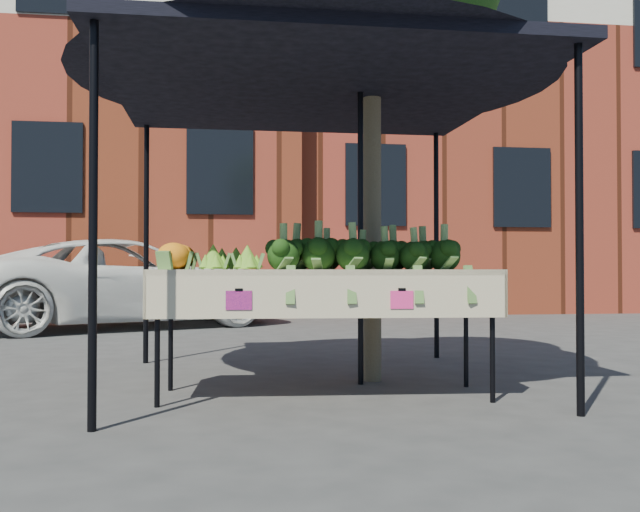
{
  "coord_description": "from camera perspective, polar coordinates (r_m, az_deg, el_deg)",
  "views": [
    {
      "loc": [
        -0.51,
        -4.94,
        0.9
      ],
      "look_at": [
        0.23,
        0.24,
        1.0
      ],
      "focal_mm": 39.67,
      "sensor_mm": 36.0,
      "label": 1
    }
  ],
  "objects": [
    {
      "name": "street_tree",
      "position": [
        5.87,
        4.23,
        10.62
      ],
      "size": [
        2.12,
        2.12,
        4.18
      ],
      "primitive_type": null,
      "color": "#1E4C14",
      "rests_on": "ground"
    },
    {
      "name": "building_right",
      "position": [
        19.28,
        15.12,
        8.94
      ],
      "size": [
        12.0,
        8.0,
        8.5
      ],
      "primitive_type": "cube",
      "color": "maroon",
      "rests_on": "ground"
    },
    {
      "name": "cauliflower_pair",
      "position": [
        5.05,
        -11.49,
        0.08
      ],
      "size": [
        0.26,
        0.46,
        0.2
      ],
      "primitive_type": "ellipsoid",
      "color": "orange",
      "rests_on": "table"
    },
    {
      "name": "building_left",
      "position": [
        17.89,
        -22.9,
        10.59
      ],
      "size": [
        12.0,
        8.0,
        9.0
      ],
      "primitive_type": "cube",
      "color": "maroon",
      "rests_on": "ground"
    },
    {
      "name": "broccoli_heap",
      "position": [
        5.1,
        3.34,
        0.55
      ],
      "size": [
        1.4,
        0.6,
        0.29
      ],
      "primitive_type": "ellipsoid",
      "color": "black",
      "rests_on": "table"
    },
    {
      "name": "ground",
      "position": [
        5.04,
        -2.25,
        -11.37
      ],
      "size": [
        90.0,
        90.0,
        0.0
      ],
      "primitive_type": "plane",
      "color": "#313134"
    },
    {
      "name": "canopy",
      "position": [
        5.6,
        -0.4,
        3.72
      ],
      "size": [
        3.16,
        3.16,
        2.74
      ],
      "primitive_type": null,
      "color": "black",
      "rests_on": "ground"
    },
    {
      "name": "vehicle",
      "position": [
        11.61,
        -15.25,
        6.65
      ],
      "size": [
        2.19,
        2.63,
        4.92
      ],
      "primitive_type": "imported",
      "rotation": [
        0.0,
        0.0,
        2.01
      ],
      "color": "white",
      "rests_on": "ground"
    },
    {
      "name": "romanesco_cluster",
      "position": [
        5.01,
        -7.28,
        0.2
      ],
      "size": [
        0.46,
        0.6,
        0.23
      ],
      "primitive_type": "ellipsoid",
      "color": "#70A72F",
      "rests_on": "table"
    },
    {
      "name": "table",
      "position": [
        5.05,
        0.32,
        -6.21
      ],
      "size": [
        2.45,
        0.96,
        0.9
      ],
      "color": "beige",
      "rests_on": "ground"
    }
  ]
}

